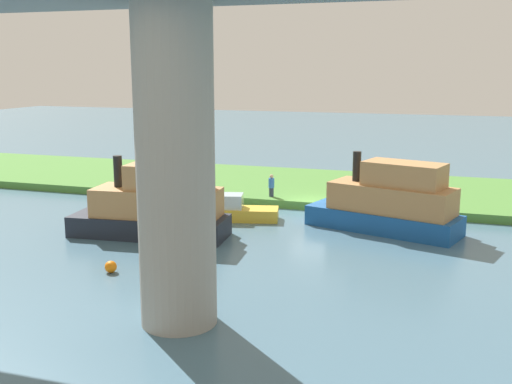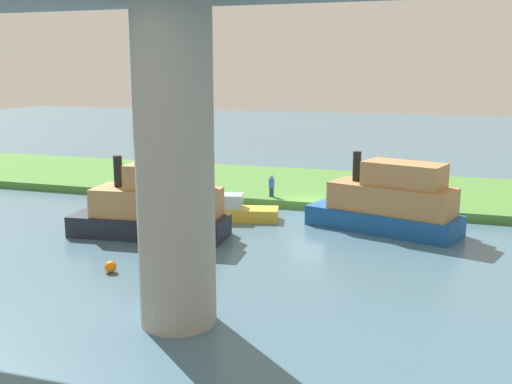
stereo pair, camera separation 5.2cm
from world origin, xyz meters
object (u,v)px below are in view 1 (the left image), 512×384
object	(u,v)px
person_on_bank	(271,185)
houseboat_blue	(236,211)
mooring_post	(346,195)
pontoon_yellow	(154,207)
motorboat_white	(388,203)
marker_buoy	(111,267)
bridge_pylon	(176,170)

from	to	relation	value
person_on_bank	houseboat_blue	bearing A→B (deg)	80.49
mooring_post	pontoon_yellow	size ratio (longest dim) A/B	0.10
mooring_post	motorboat_white	size ratio (longest dim) A/B	0.10
marker_buoy	pontoon_yellow	bearing A→B (deg)	-81.33
mooring_post	motorboat_white	xyz separation A→B (m)	(-2.90, 4.21, 0.59)
bridge_pylon	houseboat_blue	xyz separation A→B (m)	(2.93, -13.74, -4.65)
mooring_post	pontoon_yellow	world-z (taller)	pontoon_yellow
motorboat_white	bridge_pylon	bearing A→B (deg)	69.01
bridge_pylon	houseboat_blue	distance (m)	14.80
pontoon_yellow	houseboat_blue	bearing A→B (deg)	-122.10
bridge_pylon	mooring_post	distance (m)	18.83
mooring_post	houseboat_blue	world-z (taller)	houseboat_blue
houseboat_blue	pontoon_yellow	size ratio (longest dim) A/B	0.57
person_on_bank	houseboat_blue	xyz separation A→B (m)	(0.73, 4.38, -0.68)
motorboat_white	pontoon_yellow	world-z (taller)	pontoon_yellow
bridge_pylon	pontoon_yellow	bearing A→B (deg)	-58.51
houseboat_blue	bridge_pylon	bearing A→B (deg)	102.02
houseboat_blue	motorboat_white	bearing A→B (deg)	-178.49
pontoon_yellow	bridge_pylon	bearing A→B (deg)	121.49
person_on_bank	pontoon_yellow	bearing A→B (deg)	68.26
mooring_post	marker_buoy	xyz separation A→B (m)	(7.30, 14.48, -0.66)
person_on_bank	pontoon_yellow	distance (m)	9.49
person_on_bank	motorboat_white	distance (m)	8.62
person_on_bank	motorboat_white	world-z (taller)	motorboat_white
bridge_pylon	mooring_post	size ratio (longest dim) A/B	12.71
person_on_bank	marker_buoy	bearing A→B (deg)	79.56
motorboat_white	marker_buoy	size ratio (longest dim) A/B	16.61
houseboat_blue	marker_buoy	size ratio (longest dim) A/B	9.21
houseboat_blue	marker_buoy	xyz separation A→B (m)	(1.92, 10.05, -0.27)
houseboat_blue	marker_buoy	world-z (taller)	houseboat_blue
pontoon_yellow	marker_buoy	xyz separation A→B (m)	(-0.86, 5.61, -1.25)
bridge_pylon	marker_buoy	xyz separation A→B (m)	(4.85, -3.70, -4.92)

